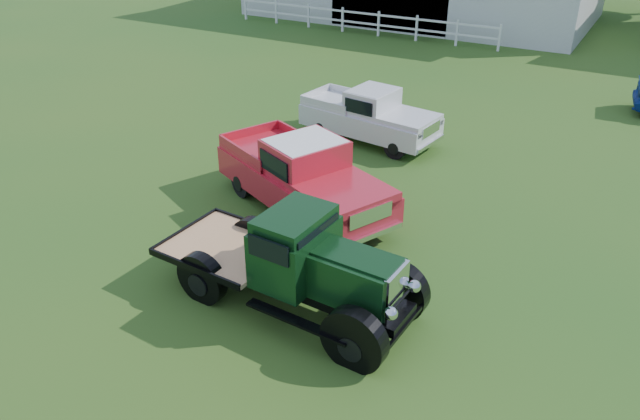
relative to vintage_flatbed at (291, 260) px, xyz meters
The scene contains 5 objects.
ground 1.36m from the vintage_flatbed, 133.73° to the left, with size 120.00×120.00×0.00m, color #25531B.
fence_rail 22.39m from the vintage_flatbed, 112.67° to the left, with size 14.20×0.16×1.20m, color white, non-canonical shape.
vintage_flatbed is the anchor object (origin of this frame).
red_pickup 3.76m from the vintage_flatbed, 117.29° to the left, with size 5.16×1.98×1.88m, color red, non-canonical shape.
white_pickup 8.47m from the vintage_flatbed, 105.40° to the left, with size 4.34×1.68×1.59m, color silver, non-canonical shape.
Camera 1 is at (5.79, -8.79, 7.34)m, focal length 35.00 mm.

